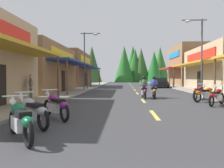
{
  "coord_description": "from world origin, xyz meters",
  "views": [
    {
      "loc": [
        -1.19,
        -0.31,
        1.51
      ],
      "look_at": [
        -2.32,
        21.41,
        0.83
      ],
      "focal_mm": 37.59,
      "sensor_mm": 36.0,
      "label": 1
    }
  ],
  "objects_px": {
    "pedestrian_by_shop": "(31,86)",
    "motorcycle_parked_right_4": "(217,96)",
    "streetlamp_left": "(87,53)",
    "motorcycle_parked_left_1": "(32,111)",
    "parked_car_curbside": "(160,83)",
    "streetlamp_right": "(198,46)",
    "motorcycle_parked_left_2": "(56,105)",
    "motorcycle_parked_right_5": "(206,94)",
    "motorcycle_parked_right_6": "(199,92)",
    "rider_cruising_lead": "(144,89)",
    "motorcycle_parked_left_0": "(20,120)",
    "rider_cruising_trailing": "(154,89)"
  },
  "relations": [
    {
      "from": "streetlamp_left",
      "to": "motorcycle_parked_left_2",
      "type": "height_order",
      "value": "streetlamp_left"
    },
    {
      "from": "rider_cruising_trailing",
      "to": "streetlamp_left",
      "type": "bearing_deg",
      "value": 39.69
    },
    {
      "from": "motorcycle_parked_left_1",
      "to": "motorcycle_parked_right_5",
      "type": "bearing_deg",
      "value": -91.96
    },
    {
      "from": "motorcycle_parked_right_5",
      "to": "motorcycle_parked_left_2",
      "type": "relative_size",
      "value": 1.11
    },
    {
      "from": "motorcycle_parked_right_5",
      "to": "pedestrian_by_shop",
      "type": "bearing_deg",
      "value": 152.63
    },
    {
      "from": "motorcycle_parked_right_5",
      "to": "motorcycle_parked_right_6",
      "type": "relative_size",
      "value": 1.1
    },
    {
      "from": "streetlamp_left",
      "to": "streetlamp_right",
      "type": "height_order",
      "value": "streetlamp_right"
    },
    {
      "from": "motorcycle_parked_left_2",
      "to": "rider_cruising_lead",
      "type": "xyz_separation_m",
      "value": [
        3.81,
        8.22,
        0.17
      ]
    },
    {
      "from": "motorcycle_parked_right_4",
      "to": "pedestrian_by_shop",
      "type": "distance_m",
      "value": 10.5
    },
    {
      "from": "pedestrian_by_shop",
      "to": "motorcycle_parked_right_4",
      "type": "bearing_deg",
      "value": -37.45
    },
    {
      "from": "streetlamp_left",
      "to": "rider_cruising_lead",
      "type": "bearing_deg",
      "value": -57.58
    },
    {
      "from": "rider_cruising_trailing",
      "to": "parked_car_curbside",
      "type": "distance_m",
      "value": 16.56
    },
    {
      "from": "motorcycle_parked_right_5",
      "to": "motorcycle_parked_left_0",
      "type": "distance_m",
      "value": 11.55
    },
    {
      "from": "motorcycle_parked_left_0",
      "to": "streetlamp_left",
      "type": "bearing_deg",
      "value": -32.75
    },
    {
      "from": "motorcycle_parked_right_4",
      "to": "streetlamp_left",
      "type": "bearing_deg",
      "value": 75.27
    },
    {
      "from": "motorcycle_parked_right_5",
      "to": "rider_cruising_lead",
      "type": "relative_size",
      "value": 0.89
    },
    {
      "from": "streetlamp_left",
      "to": "rider_cruising_trailing",
      "type": "height_order",
      "value": "streetlamp_left"
    },
    {
      "from": "streetlamp_left",
      "to": "parked_car_curbside",
      "type": "height_order",
      "value": "streetlamp_left"
    },
    {
      "from": "pedestrian_by_shop",
      "to": "parked_car_curbside",
      "type": "distance_m",
      "value": 21.97
    },
    {
      "from": "streetlamp_right",
      "to": "motorcycle_parked_left_2",
      "type": "bearing_deg",
      "value": -125.61
    },
    {
      "from": "streetlamp_left",
      "to": "pedestrian_by_shop",
      "type": "distance_m",
      "value": 11.54
    },
    {
      "from": "rider_cruising_lead",
      "to": "rider_cruising_trailing",
      "type": "height_order",
      "value": "same"
    },
    {
      "from": "motorcycle_parked_right_4",
      "to": "parked_car_curbside",
      "type": "distance_m",
      "value": 20.53
    },
    {
      "from": "motorcycle_parked_right_6",
      "to": "rider_cruising_lead",
      "type": "xyz_separation_m",
      "value": [
        -3.64,
        0.56,
        0.17
      ]
    },
    {
      "from": "motorcycle_parked_right_5",
      "to": "rider_cruising_lead",
      "type": "height_order",
      "value": "rider_cruising_lead"
    },
    {
      "from": "streetlamp_left",
      "to": "motorcycle_parked_left_1",
      "type": "height_order",
      "value": "streetlamp_left"
    },
    {
      "from": "motorcycle_parked_right_4",
      "to": "motorcycle_parked_right_6",
      "type": "height_order",
      "value": "same"
    },
    {
      "from": "streetlamp_left",
      "to": "motorcycle_parked_right_6",
      "type": "height_order",
      "value": "streetlamp_left"
    },
    {
      "from": "motorcycle_parked_right_5",
      "to": "rider_cruising_trailing",
      "type": "distance_m",
      "value": 3.7
    },
    {
      "from": "motorcycle_parked_right_6",
      "to": "streetlamp_left",
      "type": "bearing_deg",
      "value": 83.84
    },
    {
      "from": "motorcycle_parked_left_2",
      "to": "rider_cruising_lead",
      "type": "relative_size",
      "value": 0.8
    },
    {
      "from": "motorcycle_parked_left_1",
      "to": "parked_car_curbside",
      "type": "distance_m",
      "value": 27.29
    },
    {
      "from": "motorcycle_parked_left_1",
      "to": "motorcycle_parked_left_2",
      "type": "relative_size",
      "value": 0.94
    },
    {
      "from": "motorcycle_parked_left_1",
      "to": "rider_cruising_trailing",
      "type": "relative_size",
      "value": 0.75
    },
    {
      "from": "motorcycle_parked_right_4",
      "to": "rider_cruising_lead",
      "type": "distance_m",
      "value": 5.25
    },
    {
      "from": "motorcycle_parked_left_1",
      "to": "streetlamp_right",
      "type": "bearing_deg",
      "value": -79.86
    },
    {
      "from": "motorcycle_parked_right_6",
      "to": "motorcycle_parked_left_0",
      "type": "bearing_deg",
      "value": -176.75
    },
    {
      "from": "streetlamp_left",
      "to": "pedestrian_by_shop",
      "type": "height_order",
      "value": "streetlamp_left"
    },
    {
      "from": "motorcycle_parked_right_4",
      "to": "motorcycle_parked_left_2",
      "type": "distance_m",
      "value": 8.42
    },
    {
      "from": "motorcycle_parked_right_5",
      "to": "rider_cruising_lead",
      "type": "distance_m",
      "value": 4.13
    },
    {
      "from": "motorcycle_parked_left_1",
      "to": "parked_car_curbside",
      "type": "relative_size",
      "value": 0.37
    },
    {
      "from": "motorcycle_parked_right_6",
      "to": "pedestrian_by_shop",
      "type": "distance_m",
      "value": 10.83
    },
    {
      "from": "parked_car_curbside",
      "to": "motorcycle_parked_left_2",
      "type": "bearing_deg",
      "value": 166.59
    },
    {
      "from": "streetlamp_right",
      "to": "motorcycle_parked_right_5",
      "type": "distance_m",
      "value": 7.27
    },
    {
      "from": "motorcycle_parked_left_2",
      "to": "parked_car_curbside",
      "type": "distance_m",
      "value": 25.89
    },
    {
      "from": "motorcycle_parked_right_5",
      "to": "pedestrian_by_shop",
      "type": "distance_m",
      "value": 10.52
    },
    {
      "from": "motorcycle_parked_right_5",
      "to": "parked_car_curbside",
      "type": "bearing_deg",
      "value": 59.43
    },
    {
      "from": "motorcycle_parked_left_2",
      "to": "parked_car_curbside",
      "type": "height_order",
      "value": "parked_car_curbside"
    },
    {
      "from": "motorcycle_parked_right_4",
      "to": "rider_cruising_trailing",
      "type": "distance_m",
      "value": 5.02
    },
    {
      "from": "streetlamp_left",
      "to": "motorcycle_parked_left_0",
      "type": "distance_m",
      "value": 19.74
    }
  ]
}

